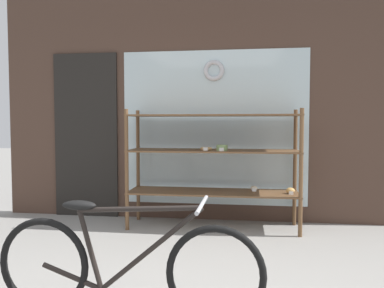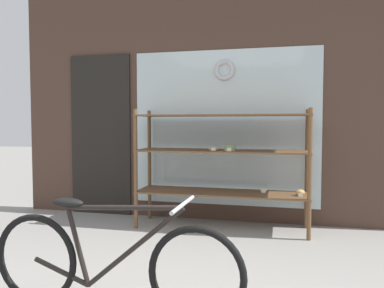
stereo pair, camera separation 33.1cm
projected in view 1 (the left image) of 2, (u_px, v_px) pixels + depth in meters
storefront_facade at (195, 91)px, 4.67m from camera, size 5.05×0.13×3.31m
display_case at (214, 156)px, 4.29m from camera, size 1.95×0.51×1.37m
bicycle at (125, 265)px, 2.31m from camera, size 1.71×0.46×0.74m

